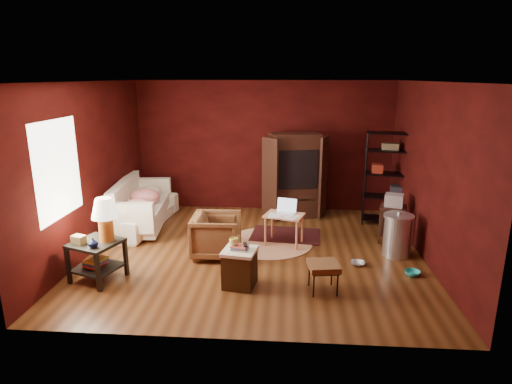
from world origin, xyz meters
TOP-DOWN VIEW (x-y plane):
  - room at (-0.04, -0.01)m, footprint 5.54×5.04m
  - sofa at (-2.36, 1.12)m, footprint 0.83×2.15m
  - armchair at (-0.62, -0.19)m, footprint 0.73×0.78m
  - pet_bowl_steel at (1.65, -0.40)m, footprint 0.24×0.11m
  - pet_bowl_turquoise at (2.41, -0.70)m, footprint 0.24×0.15m
  - vase at (-2.14, -1.37)m, footprint 0.17×0.18m
  - mug at (-0.20, -1.20)m, footprint 0.16×0.14m
  - side_table at (-2.13, -1.14)m, footprint 0.79×0.79m
  - sofa_cushions at (-2.35, 1.09)m, footprint 1.04×2.12m
  - hamper at (-0.12, -1.21)m, footprint 0.52×0.52m
  - footstool at (1.04, -1.28)m, footprint 0.46×0.46m
  - rug_round at (0.22, 0.43)m, footprint 2.02×2.02m
  - rug_oriental at (0.51, 0.82)m, footprint 1.34×0.96m
  - laptop_desk at (0.48, 0.38)m, footprint 0.75×0.64m
  - tv_armoire at (0.66, 1.98)m, footprint 1.35×0.92m
  - wire_shelving at (2.50, 1.65)m, footprint 0.95×0.52m
  - small_stand at (2.40, 0.68)m, footprint 0.55×0.55m
  - trash_can at (2.34, 0.04)m, footprint 0.56×0.56m

SIDE VIEW (x-z plane):
  - rug_round at x=0.22m, z-range 0.00..0.01m
  - rug_oriental at x=0.51m, z-range 0.01..0.02m
  - pet_bowl_turquoise at x=2.41m, z-range 0.00..0.23m
  - pet_bowl_steel at x=1.65m, z-range 0.00..0.23m
  - hamper at x=-0.12m, z-range -0.03..0.60m
  - trash_can at x=2.34m, z-range -0.02..0.74m
  - footstool at x=1.04m, z-range 0.15..0.56m
  - armchair at x=-0.62m, z-range 0.00..0.78m
  - sofa at x=-2.36m, z-range 0.00..0.82m
  - sofa_cushions at x=-2.35m, z-range -0.01..0.85m
  - laptop_desk at x=0.48m, z-range 0.10..0.90m
  - small_stand at x=2.40m, z-range 0.22..1.09m
  - vase at x=-2.14m, z-range 0.59..0.72m
  - mug at x=-0.20m, z-range 0.61..0.74m
  - side_table at x=-2.13m, z-range 0.12..1.35m
  - tv_armoire at x=0.66m, z-range 0.04..1.79m
  - wire_shelving at x=2.50m, z-range 0.09..1.94m
  - room at x=-0.04m, z-range -0.02..2.82m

